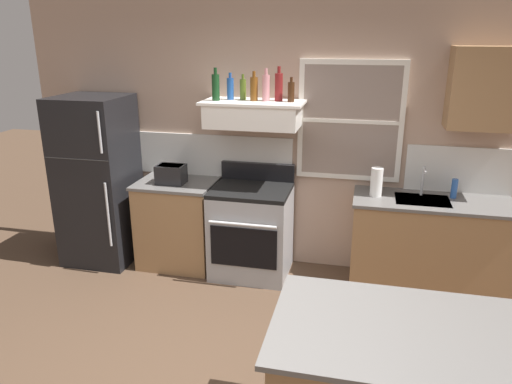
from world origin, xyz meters
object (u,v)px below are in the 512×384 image
(paper_towel_roll, at_px, (376,182))
(dish_soap_bottle, at_px, (454,189))
(bottle_blue_liqueur, at_px, (230,88))
(bottle_rose_pink, at_px, (266,87))
(toaster, at_px, (171,174))
(bottle_brown_stout, at_px, (291,92))
(bottle_dark_green_wine, at_px, (216,87))
(stove_range, at_px, (251,230))
(bottle_amber_wine, at_px, (254,88))
(refrigerator, at_px, (98,181))
(bottle_red_label_wine, at_px, (279,87))
(bottle_olive_oil_square, at_px, (243,89))

(paper_towel_roll, height_order, dish_soap_bottle, paper_towel_roll)
(bottle_blue_liqueur, bearing_deg, bottle_rose_pink, -4.48)
(toaster, bearing_deg, bottle_brown_stout, 6.12)
(bottle_dark_green_wine, bearing_deg, paper_towel_roll, -0.10)
(paper_towel_roll, distance_m, dish_soap_bottle, 0.71)
(stove_range, xyz_separation_m, bottle_amber_wine, (0.00, 0.10, 1.40))
(bottle_amber_wine, relative_size, paper_towel_roll, 1.01)
(bottle_blue_liqueur, distance_m, bottle_rose_pink, 0.35)
(refrigerator, distance_m, bottle_red_label_wine, 2.14)
(bottle_dark_green_wine, xyz_separation_m, paper_towel_roll, (1.53, -0.00, -0.83))
(bottle_dark_green_wine, xyz_separation_m, dish_soap_bottle, (2.23, 0.10, -0.87))
(bottle_blue_liqueur, relative_size, bottle_olive_oil_square, 1.05)
(toaster, bearing_deg, bottle_amber_wine, 8.62)
(bottle_olive_oil_square, bearing_deg, dish_soap_bottle, -0.53)
(stove_range, distance_m, bottle_olive_oil_square, 1.39)
(bottle_olive_oil_square, distance_m, paper_towel_roll, 1.53)
(bottle_dark_green_wine, relative_size, bottle_amber_wine, 1.11)
(bottle_red_label_wine, bearing_deg, paper_towel_roll, -6.14)
(toaster, bearing_deg, dish_soap_bottle, 3.46)
(refrigerator, xyz_separation_m, bottle_rose_pink, (1.77, 0.13, 0.99))
(bottle_rose_pink, bearing_deg, paper_towel_roll, -3.76)
(stove_range, bearing_deg, toaster, -178.20)
(paper_towel_roll, bearing_deg, bottle_red_label_wine, 173.86)
(refrigerator, height_order, bottle_amber_wine, bottle_amber_wine)
(bottle_rose_pink, relative_size, bottle_brown_stout, 1.33)
(refrigerator, distance_m, stove_range, 1.70)
(refrigerator, height_order, toaster, refrigerator)
(bottle_olive_oil_square, height_order, bottle_rose_pink, bottle_rose_pink)
(bottle_rose_pink, bearing_deg, bottle_blue_liqueur, 175.52)
(stove_range, height_order, bottle_dark_green_wine, bottle_dark_green_wine)
(stove_range, relative_size, dish_soap_bottle, 6.06)
(bottle_dark_green_wine, bearing_deg, bottle_red_label_wine, 9.68)
(bottle_amber_wine, relative_size, dish_soap_bottle, 1.52)
(paper_towel_roll, bearing_deg, dish_soap_bottle, 8.16)
(bottle_brown_stout, height_order, paper_towel_roll, bottle_brown_stout)
(bottle_amber_wine, relative_size, bottle_rose_pink, 0.91)
(bottle_rose_pink, relative_size, bottle_red_label_wine, 0.95)
(stove_range, relative_size, bottle_amber_wine, 3.99)
(bottle_dark_green_wine, xyz_separation_m, bottle_red_label_wine, (0.58, 0.10, 0.01))
(toaster, bearing_deg, stove_range, 1.80)
(stove_range, bearing_deg, bottle_red_label_wine, 30.93)
(bottle_dark_green_wine, xyz_separation_m, bottle_rose_pink, (0.47, 0.07, -0.00))
(bottle_rose_pink, height_order, bottle_brown_stout, bottle_rose_pink)
(toaster, xyz_separation_m, stove_range, (0.82, 0.03, -0.54))
(paper_towel_roll, xyz_separation_m, dish_soap_bottle, (0.70, 0.10, -0.04))
(bottle_amber_wine, bearing_deg, bottle_blue_liqueur, 171.62)
(stove_range, bearing_deg, bottle_dark_green_wine, 173.49)
(bottle_blue_liqueur, xyz_separation_m, paper_towel_roll, (1.42, -0.10, -0.81))
(bottle_rose_pink, height_order, dish_soap_bottle, bottle_rose_pink)
(bottle_olive_oil_square, bearing_deg, bottle_brown_stout, -6.69)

